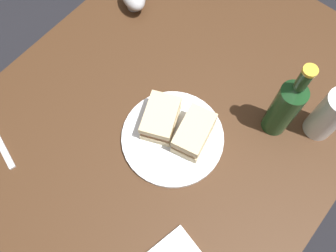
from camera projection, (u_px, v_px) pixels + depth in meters
ground_plane at (165, 187)px, 1.62m from camera, size 6.00×6.00×0.00m
dining_table at (165, 163)px, 1.28m from camera, size 1.24×0.90×0.73m
plate at (173, 138)px, 0.92m from camera, size 0.26×0.26×0.01m
sandwich_half_left at (194, 133)px, 0.88m from camera, size 0.13×0.09×0.07m
sandwich_half_right at (159, 117)px, 0.90m from camera, size 0.14×0.12×0.06m
potato_wedge_front at (186, 132)px, 0.91m from camera, size 0.03×0.04×0.01m
potato_wedge_middle at (169, 118)px, 0.92m from camera, size 0.04×0.03×0.02m
potato_wedge_back at (197, 125)px, 0.92m from camera, size 0.04×0.05×0.02m
potato_wedge_left_edge at (189, 129)px, 0.91m from camera, size 0.04×0.03×0.02m
potato_wedge_right_edge at (165, 114)px, 0.93m from camera, size 0.04×0.05×0.02m
potato_wedge_stray at (165, 110)px, 0.93m from camera, size 0.04×0.04×0.02m
pint_glass at (328, 117)px, 0.87m from camera, size 0.07×0.07×0.16m
cider_bottle at (286, 106)px, 0.84m from camera, size 0.06×0.06×0.27m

